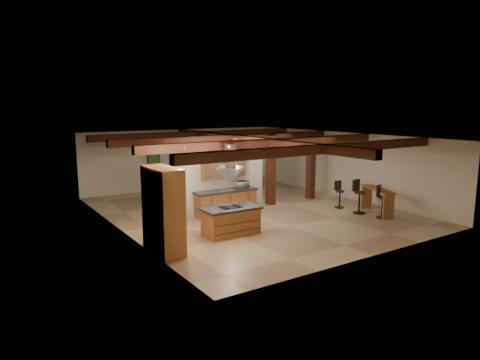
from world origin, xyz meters
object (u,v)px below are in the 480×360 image
object	(u,v)px
dining_table	(222,188)
bar_counter	(377,197)
kitchen_island	(231,221)
sofa	(241,177)

from	to	relation	value
dining_table	bar_counter	world-z (taller)	bar_counter
kitchen_island	sofa	size ratio (longest dim) A/B	0.96
kitchen_island	bar_counter	distance (m)	6.11
dining_table	sofa	world-z (taller)	dining_table
dining_table	sofa	distance (m)	3.54
kitchen_island	dining_table	size ratio (longest dim) A/B	0.92
kitchen_island	sofa	bearing A→B (deg)	54.92
dining_table	bar_counter	xyz separation A→B (m)	(3.24, -6.02, 0.30)
kitchen_island	sofa	world-z (taller)	kitchen_island
bar_counter	sofa	bearing A→B (deg)	94.40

